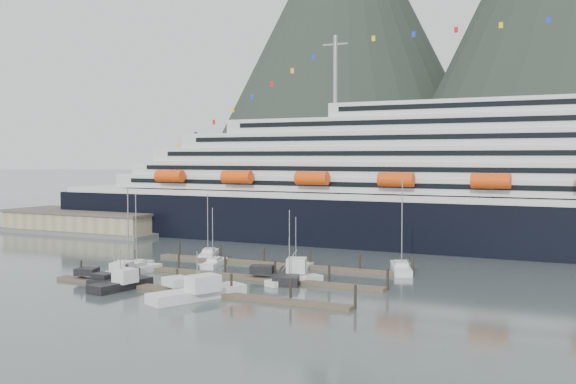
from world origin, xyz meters
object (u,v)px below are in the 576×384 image
Objects in this scene: sailboat_e at (209,254)px; trawler_e at (288,275)px; trawler_a at (114,276)px; trawler_b at (120,283)px; sailboat_c at (214,264)px; sailboat_f at (298,268)px; trawler_c at (197,292)px; sailboat_a at (138,267)px; cruise_ship at (519,191)px; warehouse at (87,223)px; sailboat_b at (133,271)px; sailboat_g at (401,269)px; sailboat_d at (294,281)px.

sailboat_e reaches higher than trawler_e.
trawler_e is at bearing -77.34° from trawler_a.
sailboat_c is at bearing 5.87° from trawler_b.
trawler_e is (17.75, -6.79, 0.53)m from sailboat_c.
trawler_e reaches higher than trawler_a.
sailboat_f is 26.44m from trawler_c.
sailboat_e reaches higher than sailboat_f.
sailboat_a is 0.94× the size of trawler_c.
cruise_ship is at bearing -47.17° from trawler_e.
sailboat_c reaches higher than trawler_c.
warehouse is 78.29m from trawler_b.
sailboat_f is at bearing -53.02° from sailboat_b.
warehouse is 2.88× the size of sailboat_g.
sailboat_d is 0.92× the size of sailboat_e.
trawler_c is (-18.32, -32.63, 0.46)m from sailboat_g.
sailboat_b is 26.94m from sailboat_f.
sailboat_b is 23.00m from trawler_c.
sailboat_d reaches higher than warehouse.
sailboat_b is 12.80m from trawler_b.
sailboat_e is at bearing 1.55° from sailboat_b.
trawler_c is at bearing -38.03° from warehouse.
sailboat_c is 0.75× the size of trawler_c.
sailboat_a reaches higher than sailboat_e.
trawler_a is (1.92, -6.92, 0.41)m from sailboat_b.
sailboat_b reaches higher than trawler_c.
cruise_ship reaches higher than sailboat_g.
sailboat_a reaches higher than sailboat_c.
trawler_e is (23.25, 12.74, 0.07)m from trawler_a.
trawler_e is (5.20, 17.20, 0.02)m from trawler_c.
warehouse is 4.92× the size of sailboat_f.
sailboat_a is at bearing 32.13° from sailboat_b.
sailboat_c reaches higher than trawler_a.
sailboat_d is (26.95, 4.24, -0.05)m from sailboat_b.
trawler_a reaches higher than warehouse.
sailboat_b is (-52.14, -56.20, -11.60)m from cruise_ship.
sailboat_f is (21.77, -6.31, -0.03)m from sailboat_e.
sailboat_f is at bearing -21.39° from warehouse.
sailboat_f is 0.76× the size of trawler_a.
sailboat_b is 43.80m from sailboat_g.
sailboat_g is at bearing -84.45° from sailboat_a.
sailboat_e is at bearing 38.80° from trawler_e.
warehouse is at bearing -172.77° from cruise_ship.
sailboat_e is (-6.77, 8.64, 0.02)m from sailboat_c.
trawler_a is 1.04× the size of trawler_e.
sailboat_d reaches higher than sailboat_c.
sailboat_e is 28.21m from trawler_a.
sailboat_a is at bearing 115.08° from sailboat_f.
sailboat_e is at bearing -145.83° from cruise_ship.
trawler_e reaches higher than trawler_c.
trawler_a is 6.17m from trawler_b.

